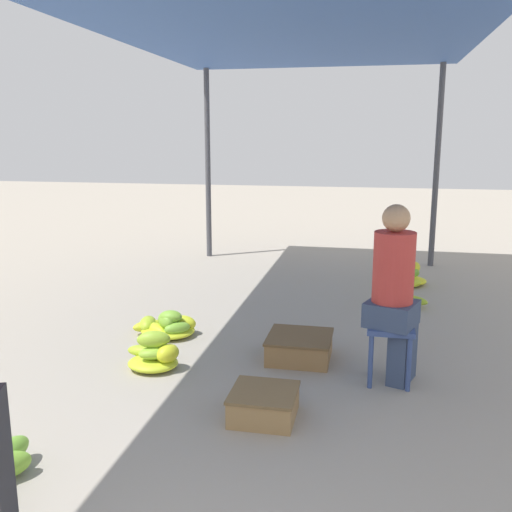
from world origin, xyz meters
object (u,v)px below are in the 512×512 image
object	(u,v)px
banana_pile_right_0	(399,301)
banana_pile_right_1	(409,276)
banana_pile_left_2	(166,326)
crate_near	(264,404)
stool	(390,337)
vendor_seated	(395,291)
banana_pile_left_1	(154,355)
crate_mid	(300,347)

from	to	relation	value
banana_pile_right_0	banana_pile_right_1	size ratio (longest dim) A/B	1.16
banana_pile_left_2	crate_near	xyz separation A→B (m)	(1.20, -1.37, 0.01)
stool	vendor_seated	xyz separation A→B (m)	(0.02, 0.01, 0.35)
banana_pile_left_1	crate_near	bearing A→B (deg)	-31.57
vendor_seated	crate_near	bearing A→B (deg)	-138.00
banana_pile_left_1	banana_pile_right_0	size ratio (longest dim) A/B	0.83
banana_pile_right_0	banana_pile_right_1	world-z (taller)	banana_pile_right_1
banana_pile_right_0	vendor_seated	bearing A→B (deg)	-93.77
banana_pile_left_2	banana_pile_right_0	distance (m)	2.60
banana_pile_right_1	crate_mid	xyz separation A→B (m)	(-1.03, -2.68, -0.01)
vendor_seated	crate_mid	xyz separation A→B (m)	(-0.74, 0.31, -0.61)
banana_pile_left_2	crate_mid	distance (m)	1.33
stool	banana_pile_left_2	world-z (taller)	stool
banana_pile_left_2	banana_pile_right_1	size ratio (longest dim) A/B	1.18
vendor_seated	crate_near	xyz separation A→B (m)	(-0.84, -0.75, -0.61)
vendor_seated	banana_pile_left_1	distance (m)	1.94
vendor_seated	banana_pile_left_1	xyz separation A→B (m)	(-1.84, -0.13, -0.60)
banana_pile_right_0	banana_pile_right_1	distance (m)	0.96
banana_pile_right_1	banana_pile_right_0	bearing A→B (deg)	-99.55
stool	crate_near	xyz separation A→B (m)	(-0.82, -0.75, -0.26)
banana_pile_right_1	stool	bearing A→B (deg)	-95.96
banana_pile_right_1	crate_mid	world-z (taller)	banana_pile_right_1
stool	banana_pile_right_0	xyz separation A→B (m)	(0.15, 2.05, -0.30)
crate_mid	vendor_seated	bearing A→B (deg)	-22.93
banana_pile_left_1	crate_near	world-z (taller)	banana_pile_left_1
stool	banana_pile_right_0	size ratio (longest dim) A/B	0.75
banana_pile_left_1	crate_mid	size ratio (longest dim) A/B	0.95
vendor_seated	crate_mid	distance (m)	1.00
banana_pile_right_0	crate_near	xyz separation A→B (m)	(-0.97, -2.80, 0.04)
stool	banana_pile_right_1	size ratio (longest dim) A/B	0.87
crate_near	stool	bearing A→B (deg)	42.41
stool	crate_near	world-z (taller)	stool
crate_near	crate_mid	world-z (taller)	crate_mid
banana_pile_left_1	banana_pile_right_0	world-z (taller)	banana_pile_left_1
banana_pile_left_1	crate_mid	xyz separation A→B (m)	(1.11, 0.45, -0.01)
banana_pile_right_1	vendor_seated	bearing A→B (deg)	-95.60
crate_near	crate_mid	size ratio (longest dim) A/B	0.82
banana_pile_left_2	crate_mid	xyz separation A→B (m)	(1.30, -0.31, 0.01)
banana_pile_right_0	crate_mid	size ratio (longest dim) A/B	1.14
vendor_seated	crate_mid	bearing A→B (deg)	157.07
vendor_seated	banana_pile_right_1	xyz separation A→B (m)	(0.29, 2.99, -0.59)
banana_pile_left_2	crate_near	bearing A→B (deg)	-48.92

